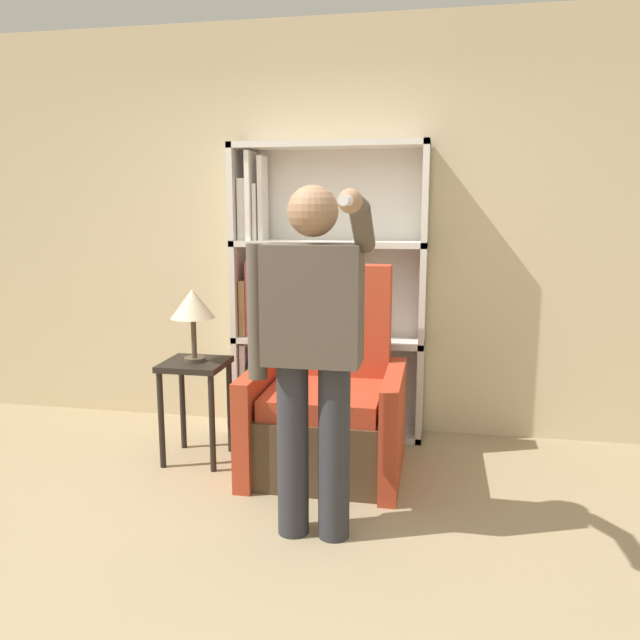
% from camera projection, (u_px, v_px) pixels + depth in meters
% --- Properties ---
extents(ground_plane, '(14.00, 14.00, 0.00)m').
position_uv_depth(ground_plane, '(243.00, 584.00, 2.62)').
color(ground_plane, '#9E8966').
extents(wall_back, '(8.00, 0.06, 2.80)m').
position_uv_depth(wall_back, '(328.00, 231.00, 4.34)').
color(wall_back, beige).
rests_on(wall_back, ground_plane).
extents(bookcase, '(1.31, 0.28, 1.98)m').
position_uv_depth(bookcase, '(309.00, 298.00, 4.28)').
color(bookcase, silver).
rests_on(bookcase, ground_plane).
extents(armchair, '(0.90, 0.80, 1.22)m').
position_uv_depth(armchair, '(328.00, 408.00, 3.74)').
color(armchair, '#4C3823').
rests_on(armchair, ground_plane).
extents(person_standing, '(0.59, 0.78, 1.66)m').
position_uv_depth(person_standing, '(312.00, 342.00, 2.84)').
color(person_standing, '#2D2D33').
rests_on(person_standing, ground_plane).
extents(side_table, '(0.38, 0.38, 0.63)m').
position_uv_depth(side_table, '(196.00, 383.00, 3.84)').
color(side_table, black).
rests_on(side_table, ground_plane).
extents(table_lamp, '(0.27, 0.27, 0.45)m').
position_uv_depth(table_lamp, '(193.00, 306.00, 3.76)').
color(table_lamp, '#4C4233').
rests_on(table_lamp, side_table).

